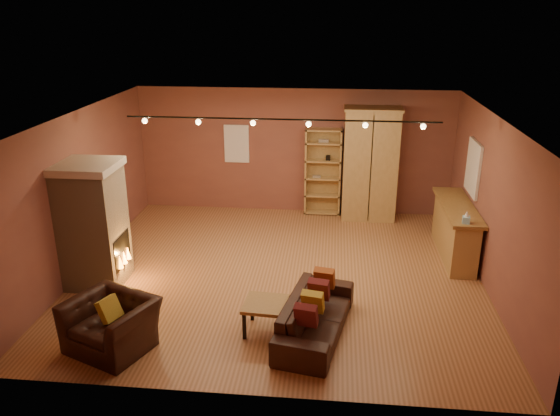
# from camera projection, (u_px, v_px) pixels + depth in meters

# --- Properties ---
(floor) EXTENTS (7.00, 7.00, 0.00)m
(floor) POSITION_uv_depth(u_px,v_px,m) (279.00, 274.00, 9.69)
(floor) COLOR brown
(floor) RESTS_ON ground
(ceiling) EXTENTS (7.00, 7.00, 0.00)m
(ceiling) POSITION_uv_depth(u_px,v_px,m) (279.00, 117.00, 8.71)
(ceiling) COLOR brown
(ceiling) RESTS_ON back_wall
(back_wall) EXTENTS (7.00, 0.02, 2.80)m
(back_wall) POSITION_uv_depth(u_px,v_px,m) (294.00, 151.00, 12.23)
(back_wall) COLOR brown
(back_wall) RESTS_ON floor
(left_wall) EXTENTS (0.02, 6.50, 2.80)m
(left_wall) POSITION_uv_depth(u_px,v_px,m) (80.00, 193.00, 9.53)
(left_wall) COLOR brown
(left_wall) RESTS_ON floor
(right_wall) EXTENTS (0.02, 6.50, 2.80)m
(right_wall) POSITION_uv_depth(u_px,v_px,m) (493.00, 206.00, 8.87)
(right_wall) COLOR brown
(right_wall) RESTS_ON floor
(fireplace) EXTENTS (1.01, 0.98, 2.12)m
(fireplace) POSITION_uv_depth(u_px,v_px,m) (94.00, 224.00, 9.05)
(fireplace) COLOR tan
(fireplace) RESTS_ON floor
(back_window) EXTENTS (0.56, 0.04, 0.86)m
(back_window) POSITION_uv_depth(u_px,v_px,m) (237.00, 144.00, 12.28)
(back_window) COLOR white
(back_window) RESTS_ON back_wall
(bookcase) EXTENTS (0.80, 0.31, 1.96)m
(bookcase) POSITION_uv_depth(u_px,v_px,m) (323.00, 171.00, 12.21)
(bookcase) COLOR tan
(bookcase) RESTS_ON floor
(armoire) EXTENTS (1.22, 0.69, 2.48)m
(armoire) POSITION_uv_depth(u_px,v_px,m) (370.00, 164.00, 11.83)
(armoire) COLOR tan
(armoire) RESTS_ON floor
(bar_counter) EXTENTS (0.58, 2.13, 1.02)m
(bar_counter) POSITION_uv_depth(u_px,v_px,m) (455.00, 230.00, 10.22)
(bar_counter) COLOR tan
(bar_counter) RESTS_ON floor
(tissue_box) EXTENTS (0.14, 0.14, 0.22)m
(tissue_box) POSITION_uv_depth(u_px,v_px,m) (466.00, 218.00, 9.18)
(tissue_box) COLOR #97D5F2
(tissue_box) RESTS_ON bar_counter
(right_window) EXTENTS (0.05, 0.90, 1.00)m
(right_window) POSITION_uv_depth(u_px,v_px,m) (473.00, 168.00, 10.09)
(right_window) COLOR white
(right_window) RESTS_ON right_wall
(loveseat) EXTENTS (0.95, 2.05, 0.80)m
(loveseat) POSITION_uv_depth(u_px,v_px,m) (316.00, 309.00, 7.78)
(loveseat) COLOR black
(loveseat) RESTS_ON floor
(armchair) EXTENTS (1.29, 1.09, 0.96)m
(armchair) POSITION_uv_depth(u_px,v_px,m) (110.00, 317.00, 7.44)
(armchair) COLOR black
(armchair) RESTS_ON floor
(coffee_table) EXTENTS (0.65, 0.65, 0.46)m
(coffee_table) POSITION_uv_depth(u_px,v_px,m) (265.00, 307.00, 7.85)
(coffee_table) COLOR olive
(coffee_table) RESTS_ON floor
(track_rail) EXTENTS (5.20, 0.09, 0.13)m
(track_rail) POSITION_uv_depth(u_px,v_px,m) (281.00, 121.00, 8.94)
(track_rail) COLOR black
(track_rail) RESTS_ON ceiling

